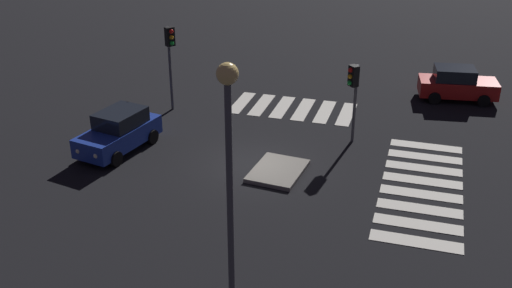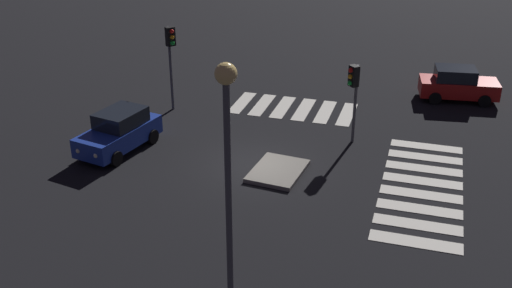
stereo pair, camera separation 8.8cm
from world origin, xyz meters
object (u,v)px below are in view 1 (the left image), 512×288
Objects in this scene: car_red at (457,84)px; traffic_light_east at (353,85)px; traffic_island at (278,171)px; traffic_light_north at (170,48)px; car_blue at (119,132)px; street_lamp at (229,155)px.

traffic_light_east is at bearing -131.23° from car_red.
traffic_light_east is (3.96, -2.43, 2.76)m from traffic_island.
car_red is (11.20, -7.17, 0.81)m from traffic_island.
car_red is 0.98× the size of traffic_light_north.
car_red is at bearing -32.64° from traffic_island.
traffic_light_east is (-1.34, -9.53, -0.53)m from traffic_light_north.
car_blue reaches higher than traffic_island.
car_blue is at bearing -23.63° from traffic_light_east.
car_blue is 0.58× the size of street_lamp.
traffic_light_north is 9.64m from traffic_light_east.
traffic_island is at bearing 6.36° from street_lamp.
car_red is at bearing -17.03° from street_lamp.
street_lamp is (-8.97, -1.00, 5.15)m from traffic_island.
street_lamp is at bearing 54.33° from car_blue.
traffic_light_east is at bearing 30.98° from traffic_light_north.
traffic_light_east reaches higher than car_red.
traffic_island is 0.77× the size of traffic_light_east.
traffic_light_north is at bearing -165.55° from car_red.
traffic_light_north reaches higher than car_blue.
traffic_light_north is 1.19× the size of traffic_light_east.
traffic_island is at bearing 13.65° from traffic_light_east.
car_red is at bearing 61.43° from traffic_light_north.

